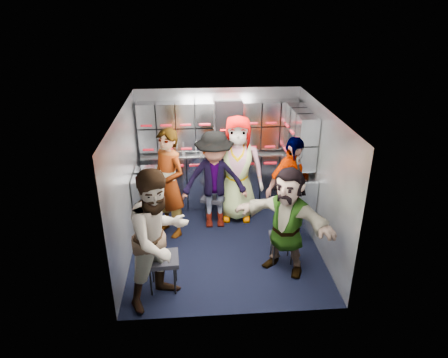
{
  "coord_description": "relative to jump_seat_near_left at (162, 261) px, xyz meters",
  "views": [
    {
      "loc": [
        -0.4,
        -5.17,
        3.51
      ],
      "look_at": [
        0.01,
        0.35,
        0.95
      ],
      "focal_mm": 32.0,
      "sensor_mm": 36.0,
      "label": 1
    }
  ],
  "objects": [
    {
      "name": "jump_seat_mid_left",
      "position": [
        0.75,
        1.72,
        -0.04
      ],
      "size": [
        0.47,
        0.46,
        0.44
      ],
      "rotation": [
        0.0,
        0.0,
        -0.38
      ],
      "color": "black",
      "rests_on": "ground"
    },
    {
      "name": "attendant_arc_d",
      "position": [
        1.9,
        1.17,
        0.39
      ],
      "size": [
        1.03,
        0.84,
        1.64
      ],
      "primitive_type": "imported",
      "rotation": [
        0.0,
        0.0,
        0.54
      ],
      "color": "black",
      "rests_on": "ground"
    },
    {
      "name": "attendant_arc_a",
      "position": [
        -0.0,
        -0.18,
        0.46
      ],
      "size": [
        1.09,
        1.08,
        1.77
      ],
      "primitive_type": "imported",
      "rotation": [
        0.0,
        0.0,
        0.74
      ],
      "color": "black",
      "rests_on": "ground"
    },
    {
      "name": "bottle_mid",
      "position": [
        0.57,
        2.19,
        0.74
      ],
      "size": [
        0.07,
        0.07,
        0.28
      ],
      "primitive_type": "cylinder",
      "color": "white",
      "rests_on": "counter"
    },
    {
      "name": "cart_bank_back",
      "position": [
        0.87,
        2.24,
        0.07
      ],
      "size": [
        2.68,
        0.38,
        0.99
      ],
      "primitive_type": "cube",
      "color": "#A7ADB8",
      "rests_on": "ground"
    },
    {
      "name": "attendant_arc_b",
      "position": [
        0.75,
        1.54,
        0.39
      ],
      "size": [
        1.06,
        0.61,
        1.63
      ],
      "primitive_type": "imported",
      "rotation": [
        0.0,
        0.0,
        0.0
      ],
      "color": "black",
      "rests_on": "ground"
    },
    {
      "name": "right_cabinet",
      "position": [
        2.12,
        1.55,
        0.07
      ],
      "size": [
        0.28,
        1.2,
        1.0
      ],
      "primitive_type": "cube",
      "color": "#A7ADB8",
      "rests_on": "ground"
    },
    {
      "name": "bottle_right",
      "position": [
        1.07,
        2.19,
        0.72
      ],
      "size": [
        0.06,
        0.06,
        0.24
      ],
      "primitive_type": "cylinder",
      "color": "white",
      "rests_on": "counter"
    },
    {
      "name": "cup_right",
      "position": [
        1.47,
        2.18,
        0.65
      ],
      "size": [
        0.08,
        0.08,
        0.09
      ],
      "primitive_type": "cylinder",
      "color": "#C5B78B",
      "rests_on": "counter"
    },
    {
      "name": "wall_right",
      "position": [
        2.27,
        0.95,
        0.62
      ],
      "size": [
        0.04,
        3.0,
        2.1
      ],
      "primitive_type": "cube",
      "color": "gray",
      "rests_on": "ground"
    },
    {
      "name": "locker_bank_right",
      "position": [
        2.12,
        1.65,
        1.06
      ],
      "size": [
        0.28,
        1.0,
        0.82
      ],
      "primitive_type": "cube",
      "color": "#A7ADB8",
      "rests_on": "wall_right"
    },
    {
      "name": "attendant_arc_c",
      "position": [
        1.14,
        1.78,
        0.47
      ],
      "size": [
        0.93,
        0.65,
        1.8
      ],
      "primitive_type": "imported",
      "rotation": [
        0.0,
        0.0,
        -0.09
      ],
      "color": "black",
      "rests_on": "ground"
    },
    {
      "name": "coffee_niche",
      "position": [
        1.05,
        2.36,
        1.04
      ],
      "size": [
        0.46,
        0.16,
        0.84
      ],
      "primitive_type": null,
      "color": "black",
      "rests_on": "wall_back"
    },
    {
      "name": "ceiling",
      "position": [
        0.87,
        0.95,
        1.67
      ],
      "size": [
        2.8,
        3.0,
        0.02
      ],
      "primitive_type": "cube",
      "color": "silver",
      "rests_on": "wall_back"
    },
    {
      "name": "jump_seat_mid_right",
      "position": [
        1.9,
        1.35,
        -0.02
      ],
      "size": [
        0.47,
        0.45,
        0.47
      ],
      "rotation": [
        0.0,
        0.0,
        -0.22
      ],
      "color": "black",
      "rests_on": "ground"
    },
    {
      "name": "wall_back",
      "position": [
        0.87,
        2.45,
        0.62
      ],
      "size": [
        2.8,
        0.04,
        2.1
      ],
      "primitive_type": "cube",
      "color": "gray",
      "rests_on": "ground"
    },
    {
      "name": "jump_seat_near_left",
      "position": [
        0.0,
        0.0,
        0.0
      ],
      "size": [
        0.43,
        0.41,
        0.49
      ],
      "rotation": [
        0.0,
        0.0,
        0.06
      ],
      "color": "black",
      "rests_on": "ground"
    },
    {
      "name": "bottle_left",
      "position": [
        0.26,
        2.19,
        0.72
      ],
      "size": [
        0.06,
        0.06,
        0.23
      ],
      "primitive_type": "cylinder",
      "color": "white",
      "rests_on": "counter"
    },
    {
      "name": "jump_seat_near_right",
      "position": [
        1.65,
        0.47,
        -0.07
      ],
      "size": [
        0.37,
        0.36,
        0.41
      ],
      "rotation": [
        0.0,
        0.0,
        -0.08
      ],
      "color": "black",
      "rests_on": "ground"
    },
    {
      "name": "attendant_standing",
      "position": [
        0.04,
        1.36,
        0.44
      ],
      "size": [
        0.74,
        0.75,
        1.74
      ],
      "primitive_type": "imported",
      "rotation": [
        0.0,
        0.0,
        -0.81
      ],
      "color": "black",
      "rests_on": "ground"
    },
    {
      "name": "locker_bank_back",
      "position": [
        0.87,
        2.3,
        1.06
      ],
      "size": [
        2.68,
        0.28,
        0.82
      ],
      "primitive_type": "cube",
      "color": "#A7ADB8",
      "rests_on": "wall_back"
    },
    {
      "name": "cup_left",
      "position": [
        -0.01,
        2.18,
        0.65
      ],
      "size": [
        0.07,
        0.07,
        0.11
      ],
      "primitive_type": "cylinder",
      "color": "#C5B78B",
      "rests_on": "counter"
    },
    {
      "name": "red_latch_strip",
      "position": [
        0.87,
        2.04,
        0.45
      ],
      "size": [
        2.6,
        0.02,
        0.03
      ],
      "primitive_type": "cube",
      "color": "red",
      "rests_on": "cart_bank_back"
    },
    {
      "name": "floor",
      "position": [
        0.87,
        0.95,
        -0.43
      ],
      "size": [
        3.0,
        3.0,
        0.0
      ],
      "primitive_type": "plane",
      "color": "black",
      "rests_on": "ground"
    },
    {
      "name": "jump_seat_center",
      "position": [
        1.14,
        1.96,
        -0.02
      ],
      "size": [
        0.5,
        0.49,
        0.46
      ],
      "rotation": [
        0.0,
        0.0,
        0.41
      ],
      "color": "black",
      "rests_on": "ground"
    },
    {
      "name": "attendant_arc_e",
      "position": [
        1.65,
        0.29,
        0.34
      ],
      "size": [
        1.42,
        1.21,
        1.54
      ],
      "primitive_type": "imported",
      "rotation": [
        0.0,
        0.0,
        -0.63
      ],
      "color": "black",
      "rests_on": "ground"
    },
    {
      "name": "wall_left",
      "position": [
        -0.53,
        0.95,
        0.62
      ],
      "size": [
        0.04,
        3.0,
        2.1
      ],
      "primitive_type": "cube",
      "color": "gray",
      "rests_on": "ground"
    },
    {
      "name": "counter",
      "position": [
        0.87,
        2.24,
        0.59
      ],
      "size": [
        2.68,
        0.42,
        0.03
      ],
      "primitive_type": "cube",
      "color": "silver",
      "rests_on": "cart_bank_back"
    },
    {
      "name": "cart_bank_left",
      "position": [
        -0.32,
        1.51,
        0.07
      ],
      "size": [
        0.38,
        0.76,
        0.99
      ],
      "primitive_type": "cube",
      "color": "#A7ADB8",
      "rests_on": "ground"
    }
  ]
}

